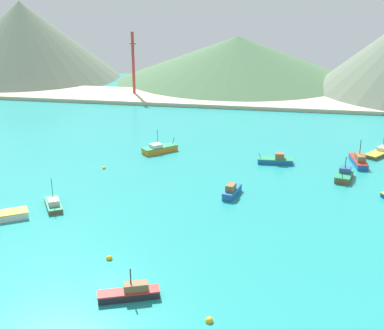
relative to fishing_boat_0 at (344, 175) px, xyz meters
The scene contains 16 objects.
ground 40.24m from the fishing_boat_0, 154.64° to the right, with size 260.00×280.00×0.50m.
fishing_boat_0 is the anchor object (origin of this frame).
fishing_boat_1 26.47m from the fishing_boat_0, 149.27° to the right, with size 3.39×6.96×2.68m.
fishing_boat_2 44.88m from the fishing_boat_0, 165.58° to the left, with size 8.57×8.38×5.78m.
fishing_boat_6 11.01m from the fishing_boat_0, 67.90° to the left, with size 3.56×9.49×6.11m.
fishing_boat_7 16.71m from the fishing_boat_0, 151.91° to the left, with size 8.27×3.09×2.55m.
fishing_boat_10 60.51m from the fishing_boat_0, 122.25° to the right, with size 8.45×4.91×4.46m.
fishing_boat_11 21.95m from the fishing_boat_0, 60.93° to the left, with size 9.02×10.49×4.34m.
fishing_boat_13 60.50m from the fishing_boat_0, 155.46° to the right, with size 6.14×7.74×5.91m.
buoy_0 56.77m from the fishing_boat_0, 132.64° to the right, with size 0.97×0.97×0.97m.
buoy_1 58.34m from the fishing_boat_0, 111.24° to the right, with size 0.99×0.99×0.99m.
buoy_2 53.01m from the fishing_boat_0, behind, with size 0.79×0.79×0.79m.
beach_strip 81.29m from the fishing_boat_0, 116.56° to the left, with size 247.00×24.79×1.20m, color #C6B793.
hill_west 165.02m from the fishing_boat_0, 140.43° to the left, with size 82.51×82.51×32.53m.
hill_central 119.55m from the fishing_boat_0, 106.76° to the left, with size 102.37×102.37×18.64m.
radio_tower 101.93m from the fishing_boat_0, 132.49° to the left, with size 2.33×1.87×23.34m.
Camera 1 is at (22.86, -61.28, 40.01)m, focal length 48.70 mm.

